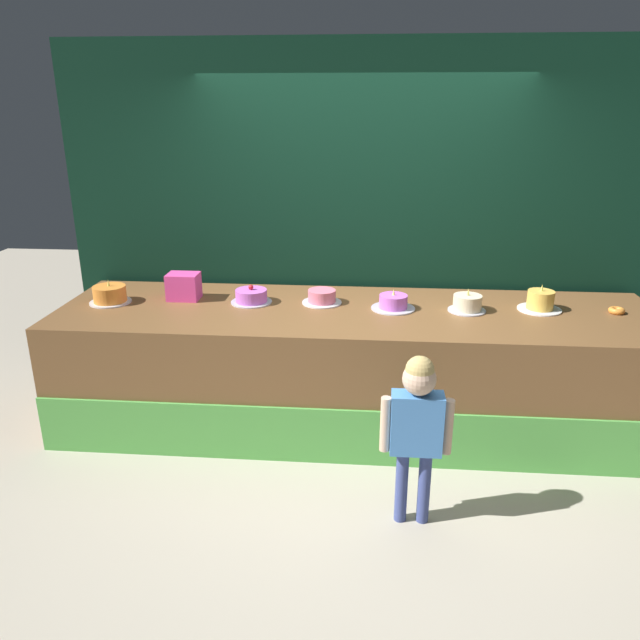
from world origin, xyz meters
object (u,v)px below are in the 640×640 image
(cake_center_right, at_px, (393,303))
(cake_center_left, at_px, (322,297))
(child_figure, at_px, (417,418))
(cake_far_right, at_px, (540,301))
(donut, at_px, (617,311))
(cake_right, at_px, (467,304))
(cake_left, at_px, (251,296))
(cake_far_left, at_px, (110,295))
(pink_box, at_px, (184,286))

(cake_center_right, bearing_deg, cake_center_left, 169.83)
(child_figure, xyz_separation_m, cake_center_left, (-0.63, 1.29, 0.27))
(cake_center_right, bearing_deg, cake_far_right, 3.55)
(donut, bearing_deg, cake_right, -177.93)
(donut, xyz_separation_m, cake_left, (-2.61, 0.03, 0.03))
(cake_far_left, bearing_deg, cake_center_left, 4.37)
(cake_center_left, distance_m, cake_center_right, 0.53)
(cake_center_left, bearing_deg, cake_right, -5.29)
(cake_center_right, bearing_deg, donut, 1.27)
(cake_far_right, bearing_deg, cake_far_left, -178.34)
(pink_box, xyz_separation_m, cake_center_left, (1.04, -0.01, -0.05))
(pink_box, distance_m, donut, 3.13)
(cake_center_left, bearing_deg, cake_far_left, -175.63)
(donut, height_order, cake_center_right, cake_center_right)
(cake_center_left, relative_size, cake_right, 1.10)
(cake_right, bearing_deg, pink_box, 176.99)
(cake_center_left, distance_m, cake_right, 1.05)
(child_figure, bearing_deg, cake_center_left, 115.91)
(cake_right, bearing_deg, cake_center_right, 179.67)
(cake_far_left, relative_size, cake_right, 1.13)
(child_figure, bearing_deg, cake_far_right, 53.25)
(cake_center_right, bearing_deg, pink_box, 176.10)
(cake_far_right, bearing_deg, cake_right, -172.60)
(pink_box, height_order, cake_left, pink_box)
(pink_box, bearing_deg, cake_left, -5.07)
(cake_center_right, relative_size, cake_far_right, 1.03)
(cake_far_left, bearing_deg, pink_box, 14.27)
(pink_box, relative_size, cake_far_left, 0.77)
(cake_left, bearing_deg, cake_far_left, -175.27)
(pink_box, xyz_separation_m, donut, (3.13, -0.07, -0.08))
(cake_left, relative_size, cake_center_left, 1.03)
(cake_far_left, relative_size, cake_center_right, 0.96)
(pink_box, bearing_deg, donut, -1.32)
(cake_right, bearing_deg, cake_far_left, -179.49)
(child_figure, bearing_deg, cake_far_left, 151.94)
(cake_far_right, bearing_deg, donut, -3.30)
(pink_box, distance_m, cake_far_left, 0.54)
(cake_center_left, xyz_separation_m, cake_far_right, (1.57, -0.03, 0.02))
(pink_box, height_order, cake_center_left, pink_box)
(child_figure, relative_size, pink_box, 4.44)
(child_figure, height_order, cake_center_left, child_figure)
(cake_far_left, distance_m, cake_center_left, 1.57)
(donut, xyz_separation_m, cake_center_right, (-1.57, -0.03, 0.03))
(pink_box, height_order, cake_far_right, pink_box)
(donut, distance_m, cake_left, 2.61)
(pink_box, distance_m, cake_center_right, 1.57)
(cake_far_left, xyz_separation_m, cake_center_left, (1.57, 0.12, -0.01))
(cake_far_left, height_order, cake_far_right, cake_far_right)
(pink_box, bearing_deg, cake_right, -3.01)
(child_figure, distance_m, pink_box, 2.14)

